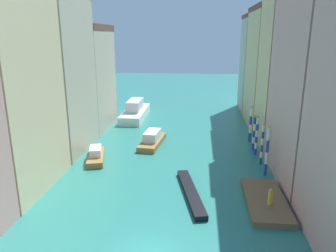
{
  "coord_description": "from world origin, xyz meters",
  "views": [
    {
      "loc": [
        2.89,
        -17.13,
        13.46
      ],
      "look_at": [
        -1.23,
        25.08,
        1.5
      ],
      "focal_mm": 34.41,
      "sensor_mm": 36.0,
      "label": 1
    }
  ],
  "objects_px": {
    "mooring_pole_3": "(254,132)",
    "gondola_black": "(191,192)",
    "mooring_pole_1": "(262,143)",
    "mooring_pole_0": "(267,150)",
    "motorboat_1": "(96,155)",
    "mooring_pole_4": "(251,123)",
    "vaporetto_white": "(135,111)",
    "waterfront_dock": "(265,201)",
    "mooring_pole_2": "(257,135)",
    "person_on_dock": "(270,197)",
    "motorboat_0": "(152,139)"
  },
  "relations": [
    {
      "from": "mooring_pole_2",
      "to": "mooring_pole_3",
      "type": "height_order",
      "value": "mooring_pole_2"
    },
    {
      "from": "mooring_pole_1",
      "to": "gondola_black",
      "type": "xyz_separation_m",
      "value": [
        -7.33,
        -7.73,
        -2.15
      ]
    },
    {
      "from": "waterfront_dock",
      "to": "gondola_black",
      "type": "height_order",
      "value": "waterfront_dock"
    },
    {
      "from": "mooring_pole_0",
      "to": "mooring_pole_3",
      "type": "height_order",
      "value": "mooring_pole_0"
    },
    {
      "from": "mooring_pole_0",
      "to": "motorboat_1",
      "type": "xyz_separation_m",
      "value": [
        -18.1,
        2.4,
        -2.09
      ]
    },
    {
      "from": "mooring_pole_1",
      "to": "gondola_black",
      "type": "bearing_deg",
      "value": -133.49
    },
    {
      "from": "mooring_pole_2",
      "to": "gondola_black",
      "type": "relative_size",
      "value": 0.55
    },
    {
      "from": "vaporetto_white",
      "to": "motorboat_1",
      "type": "relative_size",
      "value": 2.03
    },
    {
      "from": "waterfront_dock",
      "to": "mooring_pole_2",
      "type": "distance_m",
      "value": 11.84
    },
    {
      "from": "mooring_pole_4",
      "to": "vaporetto_white",
      "type": "distance_m",
      "value": 20.65
    },
    {
      "from": "mooring_pole_0",
      "to": "waterfront_dock",
      "type": "bearing_deg",
      "value": -100.37
    },
    {
      "from": "gondola_black",
      "to": "motorboat_0",
      "type": "xyz_separation_m",
      "value": [
        -5.29,
        13.05,
        0.45
      ]
    },
    {
      "from": "mooring_pole_4",
      "to": "gondola_black",
      "type": "height_order",
      "value": "mooring_pole_4"
    },
    {
      "from": "mooring_pole_2",
      "to": "mooring_pole_3",
      "type": "xyz_separation_m",
      "value": [
        0.0,
        1.7,
        -0.16
      ]
    },
    {
      "from": "vaporetto_white",
      "to": "mooring_pole_0",
      "type": "bearing_deg",
      "value": -51.33
    },
    {
      "from": "gondola_black",
      "to": "vaporetto_white",
      "type": "bearing_deg",
      "value": 110.93
    },
    {
      "from": "mooring_pole_0",
      "to": "vaporetto_white",
      "type": "bearing_deg",
      "value": 128.67
    },
    {
      "from": "motorboat_1",
      "to": "mooring_pole_0",
      "type": "bearing_deg",
      "value": -7.55
    },
    {
      "from": "mooring_pole_4",
      "to": "motorboat_1",
      "type": "bearing_deg",
      "value": -154.88
    },
    {
      "from": "mooring_pole_2",
      "to": "motorboat_0",
      "type": "height_order",
      "value": "mooring_pole_2"
    },
    {
      "from": "waterfront_dock",
      "to": "mooring_pole_4",
      "type": "bearing_deg",
      "value": 86.29
    },
    {
      "from": "mooring_pole_4",
      "to": "gondola_black",
      "type": "xyz_separation_m",
      "value": [
        -7.29,
        -15.73,
        -2.23
      ]
    },
    {
      "from": "mooring_pole_0",
      "to": "mooring_pole_3",
      "type": "xyz_separation_m",
      "value": [
        -0.02,
        7.56,
        -0.38
      ]
    },
    {
      "from": "mooring_pole_3",
      "to": "vaporetto_white",
      "type": "bearing_deg",
      "value": 140.74
    },
    {
      "from": "person_on_dock",
      "to": "mooring_pole_2",
      "type": "height_order",
      "value": "mooring_pole_2"
    },
    {
      "from": "mooring_pole_0",
      "to": "gondola_black",
      "type": "height_order",
      "value": "mooring_pole_0"
    },
    {
      "from": "mooring_pole_3",
      "to": "mooring_pole_2",
      "type": "bearing_deg",
      "value": -90.11
    },
    {
      "from": "person_on_dock",
      "to": "gondola_black",
      "type": "height_order",
      "value": "person_on_dock"
    },
    {
      "from": "gondola_black",
      "to": "mooring_pole_3",
      "type": "bearing_deg",
      "value": 59.69
    },
    {
      "from": "waterfront_dock",
      "to": "mooring_pole_3",
      "type": "relative_size",
      "value": 1.7
    },
    {
      "from": "mooring_pole_2",
      "to": "mooring_pole_3",
      "type": "bearing_deg",
      "value": 89.89
    },
    {
      "from": "mooring_pole_1",
      "to": "mooring_pole_4",
      "type": "xyz_separation_m",
      "value": [
        -0.04,
        8.0,
        0.08
      ]
    },
    {
      "from": "waterfront_dock",
      "to": "mooring_pole_3",
      "type": "bearing_deg",
      "value": 85.58
    },
    {
      "from": "mooring_pole_3",
      "to": "vaporetto_white",
      "type": "distance_m",
      "value": 22.54
    },
    {
      "from": "gondola_black",
      "to": "motorboat_1",
      "type": "height_order",
      "value": "motorboat_1"
    },
    {
      "from": "person_on_dock",
      "to": "motorboat_0",
      "type": "bearing_deg",
      "value": 127.61
    },
    {
      "from": "mooring_pole_3",
      "to": "gondola_black",
      "type": "height_order",
      "value": "mooring_pole_3"
    },
    {
      "from": "mooring_pole_0",
      "to": "gondola_black",
      "type": "bearing_deg",
      "value": -146.37
    },
    {
      "from": "person_on_dock",
      "to": "motorboat_1",
      "type": "height_order",
      "value": "person_on_dock"
    },
    {
      "from": "motorboat_0",
      "to": "motorboat_1",
      "type": "distance_m",
      "value": 8.04
    },
    {
      "from": "gondola_black",
      "to": "motorboat_0",
      "type": "bearing_deg",
      "value": 112.06
    },
    {
      "from": "mooring_pole_2",
      "to": "mooring_pole_3",
      "type": "relative_size",
      "value": 1.08
    },
    {
      "from": "waterfront_dock",
      "to": "mooring_pole_4",
      "type": "height_order",
      "value": "mooring_pole_4"
    },
    {
      "from": "waterfront_dock",
      "to": "person_on_dock",
      "type": "relative_size",
      "value": 5.38
    },
    {
      "from": "gondola_black",
      "to": "motorboat_0",
      "type": "height_order",
      "value": "motorboat_0"
    },
    {
      "from": "mooring_pole_3",
      "to": "waterfront_dock",
      "type": "bearing_deg",
      "value": -94.42
    },
    {
      "from": "gondola_black",
      "to": "mooring_pole_1",
      "type": "bearing_deg",
      "value": 46.51
    },
    {
      "from": "mooring_pole_1",
      "to": "mooring_pole_3",
      "type": "bearing_deg",
      "value": 91.12
    },
    {
      "from": "vaporetto_white",
      "to": "motorboat_1",
      "type": "bearing_deg",
      "value": -91.93
    },
    {
      "from": "mooring_pole_1",
      "to": "motorboat_0",
      "type": "height_order",
      "value": "mooring_pole_1"
    }
  ]
}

